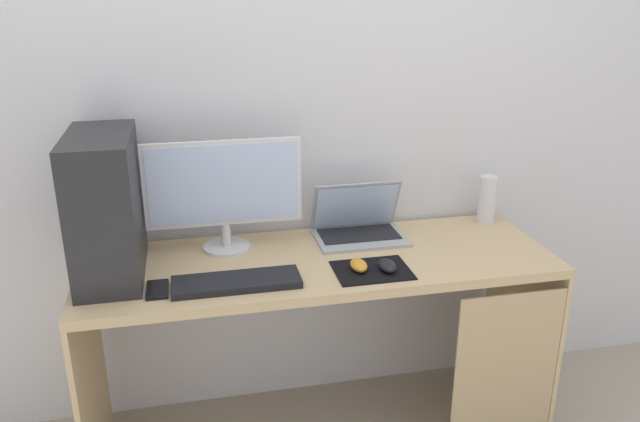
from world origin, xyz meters
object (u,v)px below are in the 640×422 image
Objects in this scene: monitor at (224,191)px; keyboard at (236,282)px; laptop at (358,226)px; cell_phone at (157,290)px; pc_tower at (106,206)px; mouse_left at (359,265)px; speaker at (487,199)px; mouse_right at (387,266)px.

monitor is 0.37m from keyboard.
laptop is 0.82m from cell_phone.
pc_tower is at bearing -162.88° from monitor.
laptop is at bearing 74.60° from mouse_left.
mouse_left is at bearing -105.40° from laptop.
speaker reaches higher than cell_phone.
pc_tower is at bearing 131.47° from cell_phone.
mouse_right is 0.77m from cell_phone.
mouse_left is 0.10m from mouse_right.
speaker is at bearing 28.02° from mouse_left.
monitor is at bearing 17.12° from pc_tower.
mouse_right is at bearing -11.59° from pc_tower.
cell_phone is (-1.31, -0.35, -0.09)m from speaker.
laptop is at bearing 32.40° from keyboard.
cell_phone is (-0.67, -0.01, -0.02)m from mouse_left.
laptop is at bearing 8.57° from pc_tower.
speaker is 0.66m from mouse_right.
laptop is at bearing -175.83° from speaker.
monitor is 0.44m from cell_phone.
pc_tower is 5.05× the size of mouse_left.
mouse_left is (0.42, 0.02, 0.01)m from keyboard.
monitor is 4.35× the size of cell_phone.
pc_tower is at bearing 155.49° from keyboard.
cell_phone is (0.15, -0.17, -0.24)m from pc_tower.
monitor is 1.64× the size of laptop.
mouse_right is at bearing -30.55° from monitor.
mouse_left is at bearing -151.98° from speaker.
speaker is 1.12m from keyboard.
laptop reaches higher than cell_phone.
monitor reaches higher than speaker.
keyboard is (0.01, -0.30, -0.22)m from monitor.
mouse_right is at bearing -14.74° from mouse_left.
mouse_right is (0.52, -0.01, 0.01)m from keyboard.
mouse_right is (0.92, -0.19, -0.22)m from pc_tower.
pc_tower reaches higher than monitor.
pc_tower reaches higher than mouse_right.
mouse_left is at bearing 165.26° from mouse_right.
keyboard is (-1.06, -0.36, -0.09)m from speaker.
mouse_right is (0.01, -0.32, -0.02)m from laptop.
keyboard is at bearing -161.24° from speaker.
cell_phone is at bearing -48.53° from pc_tower.
keyboard is at bearing -88.46° from monitor.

